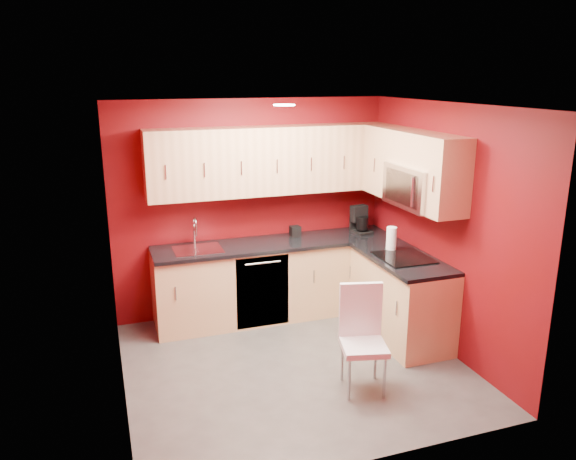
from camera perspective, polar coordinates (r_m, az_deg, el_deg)
floor at (r=5.66m, az=0.64°, el=-13.59°), size 3.20×3.20×0.00m
ceiling at (r=4.95m, az=0.73°, el=12.58°), size 3.20×3.20×0.00m
wall_back at (r=6.55m, az=-3.73°, el=2.24°), size 3.20×0.00×3.20m
wall_front at (r=3.87m, az=8.22°, el=-7.56°), size 3.20×0.00×3.20m
wall_left at (r=4.89m, az=-17.29°, el=-3.13°), size 0.00×3.00×3.00m
wall_right at (r=5.88m, az=15.54°, el=0.13°), size 0.00×3.00×3.00m
base_cabinets_back at (r=6.57m, az=-1.22°, el=-5.14°), size 2.80×0.60×0.87m
base_cabinets_right at (r=6.18m, az=11.37°, el=-6.82°), size 0.60×1.30×0.87m
countertop_back at (r=6.41m, az=-1.20°, el=-1.37°), size 2.80×0.63×0.04m
countertop_right at (r=6.01m, az=11.55°, el=-2.87°), size 0.63×1.27×0.04m
upper_cabinets_back at (r=6.33m, az=-1.64°, el=7.10°), size 2.80×0.35×0.75m
upper_cabinets_right at (r=6.02m, az=12.23°, el=6.91°), size 0.35×1.55×0.75m
microwave at (r=5.84m, az=13.06°, el=4.33°), size 0.42×0.76×0.42m
cooktop at (r=5.97m, az=11.69°, el=-2.75°), size 0.50×0.55×0.01m
sink at (r=6.21m, az=-9.19°, el=-1.62°), size 0.52×0.42×0.35m
dishwasher_front at (r=6.24m, az=-2.60°, el=-6.29°), size 0.60×0.02×0.82m
downlight at (r=5.23m, az=-0.40°, el=12.58°), size 0.20×0.20×0.01m
coffee_maker at (r=6.77m, az=7.51°, el=1.03°), size 0.23×0.29×0.33m
napkin_holder at (r=6.60m, az=0.74°, el=-0.13°), size 0.12×0.12×0.12m
paper_towel at (r=6.16m, az=10.46°, el=-0.88°), size 0.18×0.18×0.26m
dining_chair at (r=5.11m, az=7.71°, el=-11.09°), size 0.47×0.49×0.96m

